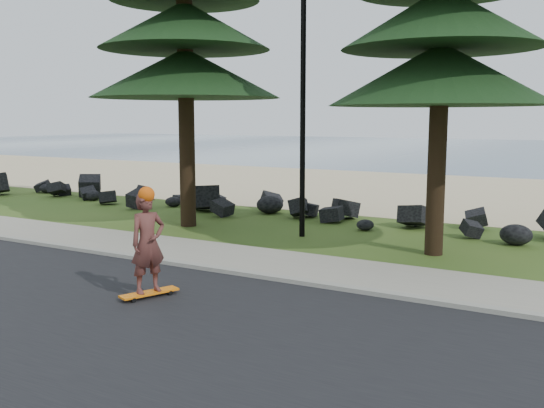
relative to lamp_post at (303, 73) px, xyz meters
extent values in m
plane|color=#325219|center=(0.00, -3.20, -4.13)|extent=(160.00, 160.00, 0.00)
cube|color=black|center=(0.00, -7.70, -4.12)|extent=(160.00, 7.00, 0.02)
cube|color=gray|center=(0.00, -4.10, -4.08)|extent=(160.00, 0.20, 0.10)
cube|color=gray|center=(0.00, -3.00, -4.09)|extent=(160.00, 2.00, 0.08)
cube|color=#CEB789|center=(0.00, 11.30, -4.13)|extent=(160.00, 15.00, 0.01)
cube|color=#3B5771|center=(0.00, 47.80, -4.13)|extent=(160.00, 58.00, 0.01)
cylinder|color=black|center=(0.00, 0.00, -0.13)|extent=(0.14, 0.14, 8.00)
cube|color=orange|center=(0.20, -6.13, -4.04)|extent=(0.61, 1.03, 0.03)
imported|color=#592D28|center=(0.20, -6.13, -3.17)|extent=(0.61, 0.72, 1.69)
sphere|color=#D8510C|center=(0.20, -6.13, -2.36)|extent=(0.27, 0.27, 0.27)
camera|label=1|loc=(6.89, -13.74, -1.10)|focal=40.00mm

